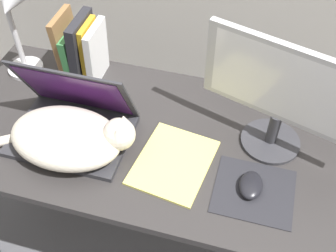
{
  "coord_description": "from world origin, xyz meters",
  "views": [
    {
      "loc": [
        0.3,
        -0.53,
        1.74
      ],
      "look_at": [
        0.07,
        0.29,
        0.81
      ],
      "focal_mm": 45.0,
      "sensor_mm": 36.0,
      "label": 1
    }
  ],
  "objects_px": {
    "laptop": "(73,122)",
    "external_monitor": "(283,94)",
    "cat": "(70,137)",
    "notepad": "(173,162)",
    "desk_lamp": "(13,17)",
    "computer_mouse": "(251,185)",
    "book_row": "(81,50)"
  },
  "relations": [
    {
      "from": "external_monitor",
      "to": "computer_mouse",
      "type": "relative_size",
      "value": 4.76
    },
    {
      "from": "laptop",
      "to": "cat",
      "type": "relative_size",
      "value": 0.78
    },
    {
      "from": "computer_mouse",
      "to": "book_row",
      "type": "height_order",
      "value": "book_row"
    },
    {
      "from": "laptop",
      "to": "desk_lamp",
      "type": "bearing_deg",
      "value": 142.07
    },
    {
      "from": "laptop",
      "to": "notepad",
      "type": "distance_m",
      "value": 0.35
    },
    {
      "from": "laptop",
      "to": "computer_mouse",
      "type": "height_order",
      "value": "laptop"
    },
    {
      "from": "external_monitor",
      "to": "book_row",
      "type": "xyz_separation_m",
      "value": [
        -0.7,
        0.15,
        -0.1
      ]
    },
    {
      "from": "notepad",
      "to": "computer_mouse",
      "type": "bearing_deg",
      "value": -7.08
    },
    {
      "from": "cat",
      "to": "laptop",
      "type": "bearing_deg",
      "value": 109.96
    },
    {
      "from": "cat",
      "to": "external_monitor",
      "type": "xyz_separation_m",
      "value": [
        0.59,
        0.2,
        0.15
      ]
    },
    {
      "from": "computer_mouse",
      "to": "desk_lamp",
      "type": "bearing_deg",
      "value": 161.98
    },
    {
      "from": "computer_mouse",
      "to": "book_row",
      "type": "xyz_separation_m",
      "value": [
        -0.67,
        0.34,
        0.1
      ]
    },
    {
      "from": "external_monitor",
      "to": "desk_lamp",
      "type": "bearing_deg",
      "value": 174.58
    },
    {
      "from": "computer_mouse",
      "to": "notepad",
      "type": "relative_size",
      "value": 0.34
    },
    {
      "from": "computer_mouse",
      "to": "notepad",
      "type": "distance_m",
      "value": 0.24
    },
    {
      "from": "laptop",
      "to": "book_row",
      "type": "xyz_separation_m",
      "value": [
        -0.08,
        0.28,
        0.06
      ]
    },
    {
      "from": "cat",
      "to": "notepad",
      "type": "bearing_deg",
      "value": 6.83
    },
    {
      "from": "laptop",
      "to": "desk_lamp",
      "type": "relative_size",
      "value": 0.95
    },
    {
      "from": "cat",
      "to": "desk_lamp",
      "type": "distance_m",
      "value": 0.46
    },
    {
      "from": "cat",
      "to": "external_monitor",
      "type": "bearing_deg",
      "value": 18.81
    },
    {
      "from": "desk_lamp",
      "to": "notepad",
      "type": "xyz_separation_m",
      "value": [
        0.62,
        -0.25,
        -0.25
      ]
    },
    {
      "from": "cat",
      "to": "book_row",
      "type": "relative_size",
      "value": 1.92
    },
    {
      "from": "laptop",
      "to": "external_monitor",
      "type": "distance_m",
      "value": 0.65
    },
    {
      "from": "computer_mouse",
      "to": "book_row",
      "type": "distance_m",
      "value": 0.76
    },
    {
      "from": "external_monitor",
      "to": "desk_lamp",
      "type": "xyz_separation_m",
      "value": [
        -0.89,
        0.08,
        0.04
      ]
    },
    {
      "from": "computer_mouse",
      "to": "notepad",
      "type": "xyz_separation_m",
      "value": [
        -0.24,
        0.03,
        -0.01
      ]
    },
    {
      "from": "desk_lamp",
      "to": "cat",
      "type": "bearing_deg",
      "value": -43.71
    },
    {
      "from": "cat",
      "to": "computer_mouse",
      "type": "height_order",
      "value": "cat"
    },
    {
      "from": "cat",
      "to": "computer_mouse",
      "type": "relative_size",
      "value": 4.71
    },
    {
      "from": "computer_mouse",
      "to": "desk_lamp",
      "type": "xyz_separation_m",
      "value": [
        -0.86,
        0.28,
        0.24
      ]
    },
    {
      "from": "cat",
      "to": "book_row",
      "type": "bearing_deg",
      "value": 107.19
    },
    {
      "from": "laptop",
      "to": "external_monitor",
      "type": "height_order",
      "value": "external_monitor"
    }
  ]
}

